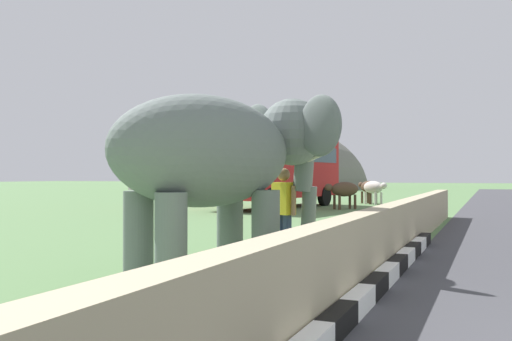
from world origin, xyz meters
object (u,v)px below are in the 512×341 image
Objects in this scene: bus_red at (278,164)px; cow_near at (344,190)px; elephant at (223,154)px; cow_far at (374,188)px; person_handler at (284,209)px; cow_mid at (369,187)px.

cow_near is (0.15, -3.15, -1.21)m from bus_red.
elephant is 17.36m from bus_red.
bus_red reaches higher than cow_far.
person_handler is at bearing -169.79° from cow_near.
cow_near is 5.26m from cow_mid.
elephant is 21.24m from cow_far.
cow_near is at bearing -87.22° from bus_red.
cow_far is at bearing 6.60° from person_handler.
person_handler reaches higher than cow_mid.
cow_near is 4.52m from cow_far.
bus_red is 6.01m from cow_far.
elephant reaches higher than cow_near.
elephant is 2.42× the size of person_handler.
person_handler reaches higher than cow_far.
elephant reaches higher than person_handler.
elephant is 2.25× the size of cow_near.
cow_far is at bearing 5.04° from elephant.
bus_red reaches higher than cow_near.
bus_red is at bearing 21.52° from person_handler.
person_handler is 1.00× the size of cow_far.
person_handler is 0.19× the size of bus_red.
person_handler is 0.93× the size of cow_near.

